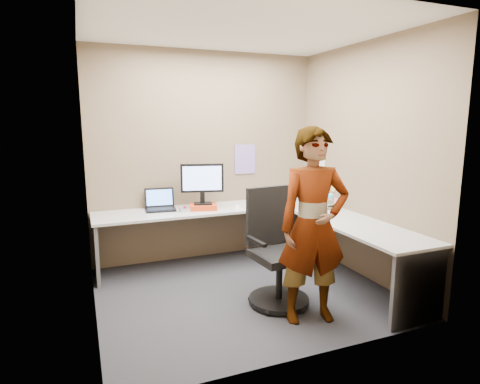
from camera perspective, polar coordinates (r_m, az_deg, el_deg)
name	(u,v)px	position (r m, az deg, el deg)	size (l,w,h in m)	color
ground	(243,292)	(4.46, 0.49, -14.00)	(3.00, 3.00, 0.00)	black
wall_back	(206,157)	(5.31, -4.84, 5.02)	(3.00, 3.00, 0.00)	brown
wall_right	(363,162)	(4.86, 17.14, 4.12)	(2.70, 2.70, 0.00)	brown
wall_left	(87,175)	(3.79, -20.97, 2.28)	(2.70, 2.70, 0.00)	brown
ceiling	(244,28)	(4.16, 0.55, 22.32)	(3.00, 3.00, 0.00)	white
desk	(265,226)	(4.76, 3.61, -4.90)	(2.98, 2.58, 0.73)	#ACACAC
paper_ream	(203,207)	(5.01, -5.27, -2.11)	(0.33, 0.24, 0.07)	red
monitor	(202,180)	(4.97, -5.40, 1.65)	(0.52, 0.21, 0.50)	black
laptop	(160,204)	(5.07, -11.30, -1.72)	(0.39, 0.33, 0.26)	black
trackball_mouse	(185,210)	(4.91, -7.88, -2.50)	(0.12, 0.08, 0.07)	#B7B7BC
origami	(237,206)	(5.04, -0.38, -2.02)	(0.10, 0.10, 0.06)	white
stapler	(334,207)	(5.11, 13.17, -2.14)	(0.15, 0.04, 0.06)	black
flower	(331,199)	(5.05, 12.76, -0.94)	(0.07, 0.07, 0.22)	brown
calendar_purple	(245,159)	(5.49, 0.71, 4.70)	(0.30, 0.01, 0.40)	#846BB7
calendar_white	(319,163)	(5.59, 11.22, 4.09)	(0.01, 0.28, 0.38)	white
sticky_note_a	(333,188)	(5.34, 13.14, 0.49)	(0.01, 0.07, 0.07)	#F2E059
sticky_note_b	(331,198)	(5.41, 12.78, -0.78)	(0.01, 0.07, 0.07)	pink
sticky_note_c	(336,201)	(5.32, 13.51, -1.22)	(0.01, 0.07, 0.07)	pink
sticky_note_d	(327,189)	(5.47, 12.23, 0.43)	(0.01, 0.07, 0.07)	#F2E059
office_chair	(276,257)	(4.09, 5.11, -9.24)	(0.62, 0.61, 1.14)	black
person	(313,226)	(3.67, 10.40, -4.80)	(0.65, 0.43, 1.78)	#999399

